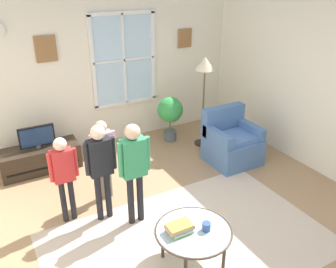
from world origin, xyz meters
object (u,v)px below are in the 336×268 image
coffee_table (193,232)px  tv_stand (41,158)px  armchair (231,143)px  person_red_shirt (64,170)px  person_black_shirt (100,162)px  person_pink_shirt (103,151)px  television (37,137)px  potted_plant_by_window (170,112)px  book_stack (179,228)px  cup (206,227)px  person_green_shirt (134,163)px  floor_lamp (205,73)px  remote_near_books (181,227)px

coffee_table → tv_stand: bearing=109.6°
armchair → person_red_shirt: (-2.71, -0.23, 0.39)m
armchair → person_black_shirt: (-2.31, -0.41, 0.47)m
person_pink_shirt → tv_stand: bearing=117.9°
television → person_red_shirt: bearing=-87.6°
person_black_shirt → potted_plant_by_window: (1.83, 1.58, -0.25)m
book_stack → cup: book_stack is taller
armchair → person_black_shirt: size_ratio=0.68×
person_green_shirt → potted_plant_by_window: person_green_shirt is taller
television → floor_lamp: floor_lamp is taller
tv_stand → cup: (1.12, -2.88, 0.30)m
book_stack → person_black_shirt: bearing=109.7°
television → person_pink_shirt: (0.64, -1.20, 0.14)m
remote_near_books → floor_lamp: size_ratio=0.09×
person_red_shirt → potted_plant_by_window: 2.64m
book_stack → person_red_shirt: bearing=121.4°
television → potted_plant_by_window: size_ratio=0.63×
tv_stand → floor_lamp: floor_lamp is taller
remote_near_books → person_red_shirt: person_red_shirt is taller
cup → floor_lamp: floor_lamp is taller
television → floor_lamp: bearing=-9.8°
armchair → television: bearing=156.3°
coffee_table → person_green_shirt: size_ratio=0.61×
armchair → cup: 2.35m
book_stack → armchair: bearing=39.3°
armchair → person_black_shirt: 2.40m
tv_stand → television: 0.38m
remote_near_books → potted_plant_by_window: potted_plant_by_window is taller
television → remote_near_books: bearing=-71.3°
person_red_shirt → person_green_shirt: size_ratio=0.86×
television → person_green_shirt: person_green_shirt is taller
television → person_pink_shirt: size_ratio=0.46×
floor_lamp → tv_stand: bearing=170.2°
person_pink_shirt → person_black_shirt: person_black_shirt is taller
tv_stand → book_stack: size_ratio=4.37×
cup → person_black_shirt: person_black_shirt is taller
tv_stand → television: (0.00, -0.00, 0.38)m
tv_stand → book_stack: 2.92m
book_stack → person_black_shirt: size_ratio=0.21×
person_green_shirt → potted_plant_by_window: bearing=50.4°
tv_stand → person_pink_shirt: bearing=-62.1°
remote_near_books → person_green_shirt: (-0.14, 0.84, 0.37)m
remote_near_books → potted_plant_by_window: 3.01m
tv_stand → remote_near_books: 2.89m
person_red_shirt → potted_plant_by_window: bearing=32.0°
armchair → cup: (-1.65, -1.67, 0.16)m
remote_near_books → television: bearing=108.7°
person_red_shirt → floor_lamp: 2.89m
armchair → person_pink_shirt: bearing=179.6°
person_red_shirt → cup: bearing=-53.5°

